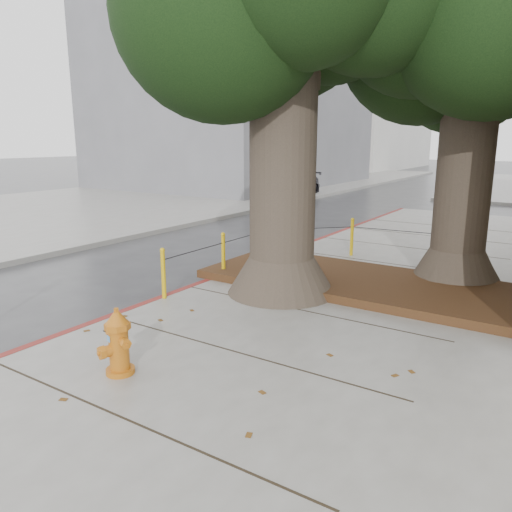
% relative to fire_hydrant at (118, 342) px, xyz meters
% --- Properties ---
extents(ground, '(140.00, 140.00, 0.00)m').
position_rel_fire_hydrant_xyz_m(ground, '(0.26, 1.31, -0.57)').
color(ground, '#28282B').
rests_on(ground, ground).
extents(sidewalk_opposite, '(14.00, 60.00, 0.15)m').
position_rel_fire_hydrant_xyz_m(sidewalk_opposite, '(-13.74, 11.31, -0.49)').
color(sidewalk_opposite, slate).
rests_on(sidewalk_opposite, ground).
extents(curb_red, '(0.14, 26.00, 0.16)m').
position_rel_fire_hydrant_xyz_m(curb_red, '(-1.74, 3.81, -0.49)').
color(curb_red, maroon).
rests_on(curb_red, ground).
extents(planter_bed, '(6.40, 2.60, 0.16)m').
position_rel_fire_hydrant_xyz_m(planter_bed, '(1.16, 5.21, -0.34)').
color(planter_bed, black).
rests_on(planter_bed, sidewalk_main).
extents(building_far_grey, '(12.00, 16.00, 12.00)m').
position_rel_fire_hydrant_xyz_m(building_far_grey, '(-14.74, 23.31, 5.43)').
color(building_far_grey, slate).
rests_on(building_far_grey, ground).
extents(building_far_white, '(12.00, 18.00, 15.00)m').
position_rel_fire_hydrant_xyz_m(building_far_white, '(-16.74, 46.31, 6.93)').
color(building_far_white, silver).
rests_on(building_far_white, ground).
extents(tree_far, '(4.50, 3.80, 7.17)m').
position_rel_fire_hydrant_xyz_m(tree_far, '(2.90, 6.63, 4.45)').
color(tree_far, '#4C3F33').
rests_on(tree_far, sidewalk_main).
extents(bollard_ring, '(3.79, 5.39, 0.95)m').
position_rel_fire_hydrant_xyz_m(bollard_ring, '(-0.60, 5.69, 0.10)').
color(bollard_ring, gold).
rests_on(bollard_ring, sidewalk_main).
extents(fire_hydrant, '(0.45, 0.45, 0.85)m').
position_rel_fire_hydrant_xyz_m(fire_hydrant, '(0.00, 0.00, 0.00)').
color(fire_hydrant, '#C46814').
rests_on(fire_hydrant, sidewalk_main).
extents(car_dark, '(1.91, 4.40, 1.26)m').
position_rel_fire_hydrant_xyz_m(car_dark, '(-8.20, 18.80, 0.06)').
color(car_dark, black).
rests_on(car_dark, ground).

